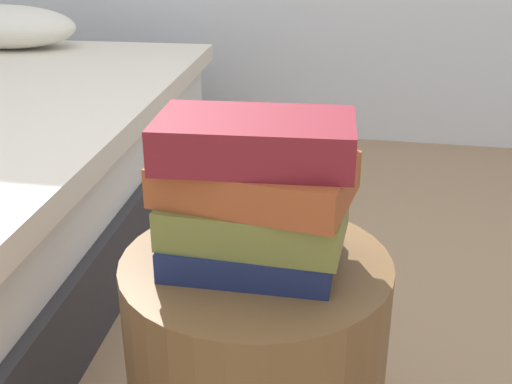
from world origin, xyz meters
name	(u,v)px	position (x,y,z in m)	size (l,w,h in m)	color
side_table	(256,381)	(0.00, 0.00, 0.23)	(0.41, 0.41, 0.45)	brown
book_navy	(252,248)	(-0.01, 0.00, 0.48)	(0.25, 0.18, 0.05)	#19234C
book_olive	(254,218)	(0.00, -0.01, 0.53)	(0.26, 0.16, 0.06)	olive
book_rust	(259,178)	(0.00, 0.00, 0.59)	(0.27, 0.18, 0.06)	#994723
book_maroon	(253,140)	(0.00, -0.01, 0.65)	(0.27, 0.16, 0.06)	maroon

